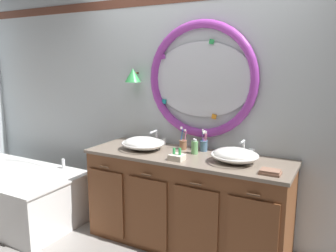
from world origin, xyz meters
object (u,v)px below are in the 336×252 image
at_px(soap_dispenser, 195,147).
at_px(toiletry_basket, 177,157).
at_px(sink_basin_left, 143,143).
at_px(toothbrush_holder_right, 204,145).
at_px(sink_basin_right, 235,155).
at_px(folded_hand_towel, 270,172).
at_px(toothbrush_holder_left, 183,144).
at_px(bathtub, 11,189).

height_order(soap_dispenser, toiletry_basket, soap_dispenser).
distance_m(sink_basin_left, toothbrush_holder_right, 0.59).
xyz_separation_m(sink_basin_right, folded_hand_towel, (0.33, -0.15, -0.05)).
xyz_separation_m(toothbrush_holder_left, toiletry_basket, (0.12, -0.36, -0.02)).
height_order(toothbrush_holder_right, folded_hand_towel, toothbrush_holder_right).
bearing_deg(sink_basin_left, folded_hand_towel, -7.08).
bearing_deg(bathtub, sink_basin_left, 15.32).
distance_m(sink_basin_right, toothbrush_holder_right, 0.44).
bearing_deg(sink_basin_right, soap_dispenser, 166.78).
relative_size(sink_basin_left, toothbrush_holder_left, 1.89).
bearing_deg(sink_basin_left, sink_basin_right, 0.00).
height_order(soap_dispenser, folded_hand_towel, soap_dispenser).
relative_size(toothbrush_holder_right, soap_dispenser, 1.43).
bearing_deg(toiletry_basket, folded_hand_towel, 0.48).
xyz_separation_m(toothbrush_holder_left, folded_hand_towel, (0.91, -0.35, -0.04)).
bearing_deg(toothbrush_holder_left, toothbrush_holder_right, 8.31).
height_order(sink_basin_left, toothbrush_holder_right, toothbrush_holder_right).
bearing_deg(toiletry_basket, sink_basin_right, 19.19).
bearing_deg(toothbrush_holder_left, bathtub, -161.70).
xyz_separation_m(sink_basin_left, soap_dispenser, (0.50, 0.10, 0.00)).
distance_m(soap_dispenser, folded_hand_towel, 0.78).
xyz_separation_m(sink_basin_left, toiletry_basket, (0.45, -0.16, -0.03)).
xyz_separation_m(toothbrush_holder_left, soap_dispenser, (0.17, -0.10, 0.01)).
bearing_deg(sink_basin_right, toothbrush_holder_left, 161.29).
distance_m(sink_basin_left, folded_hand_towel, 1.26).
bearing_deg(toothbrush_holder_right, sink_basin_left, -157.37).
relative_size(bathtub, sink_basin_right, 4.09).
xyz_separation_m(toothbrush_holder_right, soap_dispenser, (-0.04, -0.13, 0.00)).
bearing_deg(toothbrush_holder_right, soap_dispenser, -106.15).
xyz_separation_m(bathtub, sink_basin_left, (1.49, 0.41, 0.61)).
bearing_deg(folded_hand_towel, toothbrush_holder_left, 158.88).
distance_m(sink_basin_right, soap_dispenser, 0.42).
relative_size(bathtub, sink_basin_left, 3.93).
relative_size(toothbrush_holder_left, toothbrush_holder_right, 1.04).
relative_size(toothbrush_holder_right, folded_hand_towel, 1.34).
bearing_deg(toothbrush_holder_right, toothbrush_holder_left, -171.69).
xyz_separation_m(toothbrush_holder_right, folded_hand_towel, (0.70, -0.38, -0.04)).
bearing_deg(toothbrush_holder_right, toiletry_basket, -102.89).
bearing_deg(soap_dispenser, sink_basin_left, -169.13).
bearing_deg(toiletry_basket, bathtub, -172.77).
height_order(bathtub, soap_dispenser, soap_dispenser).
height_order(toothbrush_holder_left, soap_dispenser, toothbrush_holder_left).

